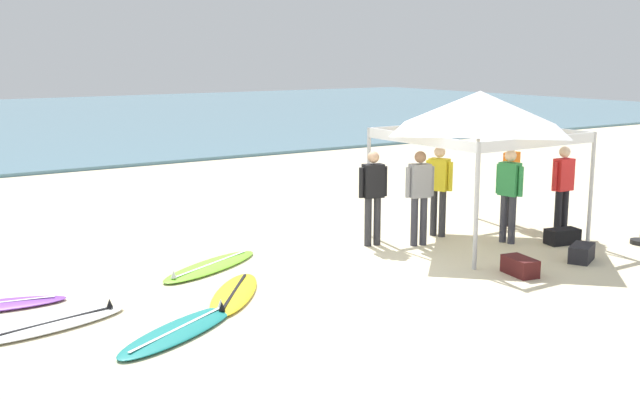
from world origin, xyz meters
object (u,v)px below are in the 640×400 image
(person_green, at_px, (509,189))
(gear_bag_on_sand, at_px, (520,266))
(person_orange, at_px, (511,177))
(gear_bag_by_pole, at_px, (582,253))
(person_grey, at_px, (420,191))
(person_yellow, at_px, (439,185))
(surfboard_white, at_px, (50,325))
(person_red, at_px, (563,185))
(canopy_tent, at_px, (480,111))
(person_black, at_px, (373,191))
(surfboard_teal, at_px, (180,330))
(surfboard_yellow, at_px, (234,294))
(surfboard_lime, at_px, (210,266))
(gear_bag_near_tent, at_px, (562,236))

(person_green, distance_m, gear_bag_on_sand, 2.28)
(person_orange, distance_m, gear_bag_by_pole, 2.92)
(person_grey, xyz_separation_m, person_yellow, (0.77, 0.35, 0.00))
(surfboard_white, distance_m, person_red, 9.46)
(canopy_tent, height_order, gear_bag_by_pole, canopy_tent)
(person_green, relative_size, person_orange, 1.00)
(person_yellow, height_order, person_black, same)
(person_grey, height_order, gear_bag_by_pole, person_grey)
(surfboard_teal, height_order, surfboard_yellow, same)
(canopy_tent, bearing_deg, person_green, -53.21)
(person_red, bearing_deg, person_green, 171.05)
(surfboard_lime, distance_m, person_green, 5.55)
(surfboard_white, bearing_deg, person_green, -0.57)
(person_red, distance_m, gear_bag_by_pole, 2.00)
(person_yellow, distance_m, person_orange, 1.83)
(canopy_tent, distance_m, surfboard_white, 8.18)
(gear_bag_near_tent, xyz_separation_m, gear_bag_on_sand, (-2.17, -0.96, 0.00))
(person_orange, relative_size, gear_bag_by_pole, 2.85)
(surfboard_yellow, bearing_deg, gear_bag_by_pole, -14.92)
(person_green, bearing_deg, surfboard_white, 179.43)
(canopy_tent, bearing_deg, surfboard_teal, -167.26)
(person_orange, bearing_deg, person_red, -85.32)
(person_green, bearing_deg, gear_bag_by_pole, -87.26)
(surfboard_yellow, distance_m, gear_bag_by_pole, 5.91)
(gear_bag_near_tent, relative_size, gear_bag_by_pole, 1.00)
(surfboard_white, xyz_separation_m, person_black, (6.01, 1.13, 0.95))
(gear_bag_by_pole, bearing_deg, person_green, 92.74)
(surfboard_teal, height_order, person_grey, person_grey)
(surfboard_white, relative_size, gear_bag_on_sand, 3.60)
(person_green, relative_size, person_black, 1.00)
(person_grey, xyz_separation_m, gear_bag_by_pole, (1.55, -2.34, -0.85))
(person_green, bearing_deg, surfboard_teal, -171.63)
(person_yellow, height_order, person_red, same)
(surfboard_teal, distance_m, surfboard_yellow, 1.57)
(person_orange, height_order, gear_bag_near_tent, person_orange)
(surfboard_yellow, xyz_separation_m, surfboard_lime, (0.36, 1.52, -0.00))
(gear_bag_near_tent, height_order, gear_bag_on_sand, same)
(person_yellow, bearing_deg, surfboard_white, -172.21)
(person_yellow, xyz_separation_m, person_orange, (1.83, -0.10, 0.00))
(surfboard_lime, height_order, person_green, person_green)
(surfboard_lime, bearing_deg, gear_bag_near_tent, -18.95)
(canopy_tent, relative_size, person_black, 1.72)
(surfboard_teal, bearing_deg, gear_bag_by_pole, -4.73)
(surfboard_teal, relative_size, gear_bag_on_sand, 3.65)
(surfboard_white, relative_size, person_red, 1.26)
(surfboard_lime, bearing_deg, person_black, -4.46)
(person_grey, distance_m, gear_bag_on_sand, 2.49)
(person_grey, relative_size, person_yellow, 1.00)
(person_green, xyz_separation_m, gear_bag_near_tent, (0.77, -0.62, -0.85))
(surfboard_yellow, bearing_deg, gear_bag_near_tent, -4.97)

